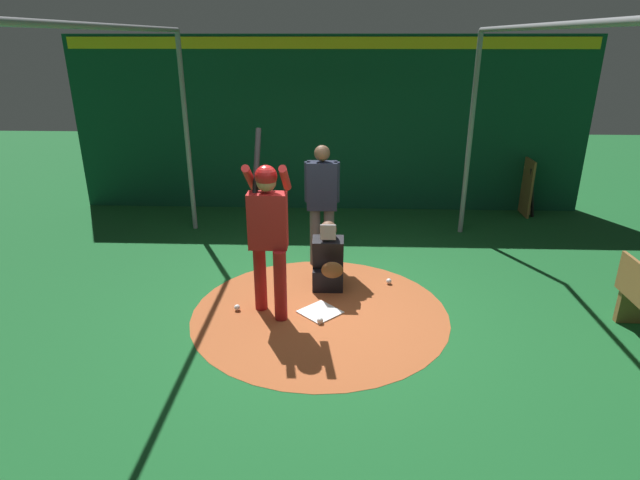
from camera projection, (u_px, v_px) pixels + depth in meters
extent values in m
plane|color=#195B28|center=(320.00, 313.00, 6.28)|extent=(25.52, 25.52, 0.00)
cylinder|color=#AD562D|center=(320.00, 313.00, 6.28)|extent=(3.10, 3.10, 0.01)
cube|color=white|center=(320.00, 312.00, 6.28)|extent=(0.59, 0.59, 0.01)
cylinder|color=maroon|center=(280.00, 286.00, 5.99)|extent=(0.15, 0.15, 0.86)
cylinder|color=maroon|center=(260.00, 277.00, 6.23)|extent=(0.15, 0.15, 0.86)
cube|color=#B21E1E|center=(268.00, 221.00, 5.83)|extent=(0.22, 0.44, 0.65)
cylinder|color=#B21E1E|center=(285.00, 178.00, 5.75)|extent=(0.52, 0.09, 0.40)
cylinder|color=#B21E1E|center=(250.00, 178.00, 5.76)|extent=(0.52, 0.09, 0.40)
sphere|color=#9E704C|center=(266.00, 182.00, 5.67)|extent=(0.22, 0.22, 0.22)
sphere|color=#A51414|center=(266.00, 176.00, 5.65)|extent=(0.25, 0.25, 0.25)
cylinder|color=black|center=(257.00, 164.00, 5.82)|extent=(0.54, 0.06, 0.73)
cube|color=black|center=(328.00, 277.00, 6.89)|extent=(0.40, 0.40, 0.29)
cube|color=black|center=(328.00, 253.00, 6.72)|extent=(0.31, 0.40, 0.47)
sphere|color=brown|center=(328.00, 230.00, 6.58)|extent=(0.22, 0.22, 0.22)
cube|color=gray|center=(328.00, 232.00, 6.49)|extent=(0.03, 0.20, 0.20)
ellipsoid|color=brown|center=(332.00, 270.00, 6.50)|extent=(0.12, 0.28, 0.22)
cylinder|color=#4C4C51|center=(329.00, 237.00, 7.49)|extent=(0.15, 0.15, 0.85)
cylinder|color=#4C4C51|center=(315.00, 237.00, 7.49)|extent=(0.15, 0.15, 0.85)
cube|color=#1E2338|center=(322.00, 186.00, 7.21)|extent=(0.22, 0.42, 0.67)
cylinder|color=#1E2338|center=(337.00, 182.00, 7.19)|extent=(0.09, 0.09, 0.57)
cylinder|color=#1E2338|center=(308.00, 182.00, 7.20)|extent=(0.09, 0.09, 0.57)
sphere|color=brown|center=(322.00, 153.00, 7.05)|extent=(0.22, 0.22, 0.22)
cube|color=#0F472D|center=(329.00, 125.00, 9.66)|extent=(0.20, 9.52, 3.18)
cube|color=yellow|center=(329.00, 43.00, 9.03)|extent=(0.03, 9.33, 0.20)
cylinder|color=gray|center=(187.00, 136.00, 8.50)|extent=(0.08, 0.08, 3.23)
cylinder|color=gray|center=(470.00, 138.00, 8.33)|extent=(0.08, 0.08, 3.23)
cylinder|color=gray|center=(91.00, 26.00, 5.19)|extent=(5.84, 0.07, 0.07)
cylinder|color=gray|center=(557.00, 25.00, 5.02)|extent=(5.84, 0.07, 0.07)
cube|color=olive|center=(525.00, 186.00, 9.68)|extent=(0.70, 0.04, 1.05)
cylinder|color=olive|center=(523.00, 188.00, 9.95)|extent=(0.06, 0.13, 0.83)
cylinder|color=tan|center=(526.00, 189.00, 9.83)|extent=(0.06, 0.17, 0.88)
cylinder|color=black|center=(527.00, 192.00, 9.73)|extent=(0.06, 0.13, 0.82)
cylinder|color=tan|center=(530.00, 191.00, 9.60)|extent=(0.06, 0.14, 0.92)
cylinder|color=black|center=(532.00, 193.00, 9.49)|extent=(0.06, 0.19, 0.92)
cube|color=olive|center=(631.00, 306.00, 6.02)|extent=(0.08, 0.32, 0.40)
sphere|color=white|center=(320.00, 320.00, 6.03)|extent=(0.07, 0.07, 0.07)
sphere|color=white|center=(237.00, 308.00, 6.32)|extent=(0.07, 0.07, 0.07)
sphere|color=white|center=(389.00, 281.00, 7.00)|extent=(0.07, 0.07, 0.07)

